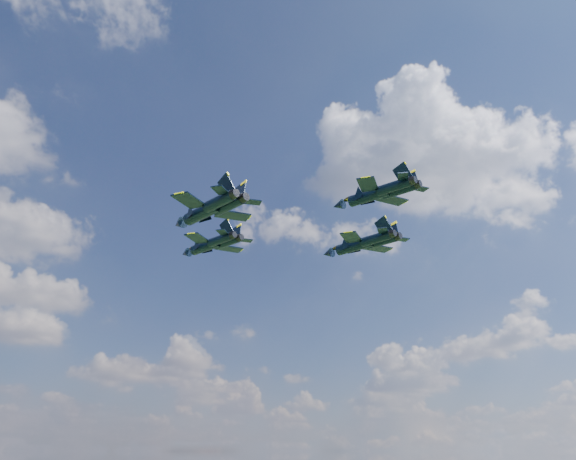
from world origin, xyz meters
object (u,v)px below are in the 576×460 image
(jet_left, at_px, (200,213))
(jet_right, at_px, (352,246))
(jet_lead, at_px, (204,246))
(jet_slot, at_px, (366,196))

(jet_left, bearing_deg, jet_right, -1.81)
(jet_lead, distance_m, jet_left, 22.50)
(jet_slot, bearing_deg, jet_left, 129.16)
(jet_lead, bearing_deg, jet_right, -47.74)
(jet_lead, height_order, jet_slot, jet_lead)
(jet_lead, bearing_deg, jet_left, -130.84)
(jet_left, distance_m, jet_right, 33.38)
(jet_left, height_order, jet_right, jet_right)
(jet_lead, xyz_separation_m, jet_left, (-10.60, -19.64, -2.80))
(jet_lead, relative_size, jet_slot, 1.09)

